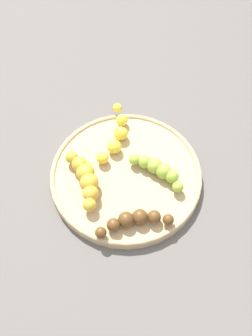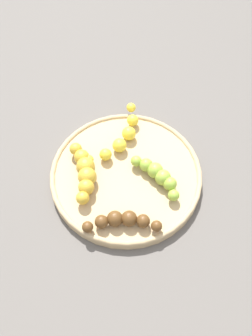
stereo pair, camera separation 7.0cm
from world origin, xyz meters
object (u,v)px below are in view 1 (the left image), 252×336
Objects in this scene: fruit_bowl at (126,175)px; banana_spotted at (85,178)px; banana_overripe at (134,220)px; banana_green at (158,170)px; banana_yellow at (113,139)px.

banana_spotted is at bearing 27.17° from fruit_bowl.
banana_green reaches higher than banana_overripe.
banana_spotted is 1.06× the size of banana_green.
banana_spotted is 0.14m from banana_green.
banana_yellow is 0.12m from banana_green.
banana_overripe reaches higher than fruit_bowl.
banana_yellow is 1.32× the size of banana_overripe.
banana_green reaches higher than fruit_bowl.
banana_spotted reaches higher than banana_overripe.
banana_overripe is at bearing -64.64° from banana_spotted.
fruit_bowl is 0.08m from banana_spotted.
banana_overripe is 1.18× the size of banana_green.
banana_overripe is at bearing 107.92° from fruit_bowl.
banana_green is (-0.03, -0.11, 0.00)m from banana_overripe.
banana_overripe is (-0.10, 0.07, -0.00)m from banana_spotted.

